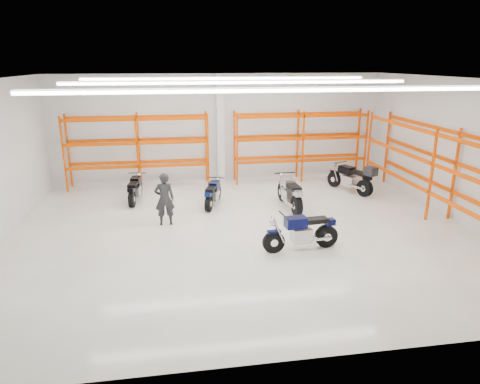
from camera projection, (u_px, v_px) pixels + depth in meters
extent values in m
plane|color=beige|center=(243.00, 231.00, 13.11)|extent=(14.00, 14.00, 0.00)
cube|color=silver|center=(220.00, 128.00, 18.11)|extent=(14.00, 0.02, 4.50)
cube|color=silver|center=(304.00, 241.00, 6.78)|extent=(14.00, 0.02, 4.50)
cube|color=silver|center=(461.00, 151.00, 13.49)|extent=(0.02, 12.00, 4.50)
cube|color=white|center=(243.00, 79.00, 11.78)|extent=(14.00, 12.00, 0.02)
cube|color=white|center=(266.00, 90.00, 8.98)|extent=(10.00, 0.22, 0.10)
cube|color=white|center=(240.00, 82.00, 12.29)|extent=(10.00, 0.22, 0.10)
cube|color=white|center=(227.00, 78.00, 15.12)|extent=(10.00, 0.22, 0.10)
cylinder|color=black|center=(274.00, 242.00, 11.52)|extent=(0.63, 0.18, 0.62)
cylinder|color=black|center=(326.00, 236.00, 11.89)|extent=(0.65, 0.25, 0.64)
cylinder|color=silver|center=(274.00, 242.00, 11.52)|extent=(0.22, 0.16, 0.21)
cylinder|color=silver|center=(326.00, 236.00, 11.89)|extent=(0.25, 0.23, 0.23)
cube|color=black|center=(274.00, 232.00, 11.42)|extent=(0.38, 0.19, 0.06)
cube|color=#B7B7BC|center=(301.00, 235.00, 11.67)|extent=(0.57, 0.42, 0.39)
cube|color=#A5A5AA|center=(314.00, 237.00, 11.80)|extent=(0.73, 0.19, 0.08)
cube|color=black|center=(296.00, 222.00, 11.51)|extent=(0.61, 0.41, 0.29)
cube|color=black|center=(315.00, 220.00, 11.65)|extent=(0.71, 0.37, 0.12)
cube|color=black|center=(330.00, 222.00, 11.78)|extent=(0.29, 0.25, 0.16)
cylinder|color=black|center=(284.00, 216.00, 11.36)|extent=(0.11, 0.72, 0.04)
sphere|color=silver|center=(273.00, 222.00, 11.34)|extent=(0.20, 0.20, 0.20)
cylinder|color=silver|center=(318.00, 239.00, 11.66)|extent=(0.78, 0.17, 0.09)
cylinder|color=black|center=(140.00, 188.00, 16.50)|extent=(0.18, 0.57, 0.56)
cylinder|color=black|center=(132.00, 199.00, 15.16)|extent=(0.24, 0.59, 0.58)
cylinder|color=silver|center=(140.00, 188.00, 16.50)|extent=(0.15, 0.20, 0.19)
cylinder|color=silver|center=(132.00, 199.00, 15.16)|extent=(0.21, 0.23, 0.20)
cube|color=black|center=(139.00, 181.00, 16.41)|extent=(0.18, 0.35, 0.06)
cube|color=#B7B7BC|center=(136.00, 191.00, 15.77)|extent=(0.39, 0.52, 0.35)
cube|color=#A5A5AA|center=(134.00, 196.00, 15.46)|extent=(0.19, 0.66, 0.07)
cube|color=black|center=(136.00, 180.00, 15.83)|extent=(0.38, 0.56, 0.26)
cube|color=black|center=(133.00, 184.00, 15.33)|extent=(0.35, 0.64, 0.11)
cube|color=black|center=(131.00, 190.00, 14.98)|extent=(0.23, 0.27, 0.15)
cylinder|color=black|center=(137.00, 173.00, 16.07)|extent=(0.65, 0.11, 0.03)
sphere|color=silver|center=(139.00, 175.00, 16.38)|extent=(0.18, 0.18, 0.18)
cylinder|color=silver|center=(129.00, 197.00, 15.42)|extent=(0.17, 0.70, 0.08)
cylinder|color=black|center=(218.00, 193.00, 15.98)|extent=(0.28, 0.54, 0.54)
cylinder|color=black|center=(209.00, 204.00, 14.72)|extent=(0.34, 0.58, 0.55)
cylinder|color=silver|center=(218.00, 193.00, 15.98)|extent=(0.18, 0.21, 0.18)
cylinder|color=silver|center=(209.00, 204.00, 14.72)|extent=(0.24, 0.25, 0.20)
cube|color=#051340|center=(218.00, 186.00, 15.90)|extent=(0.24, 0.35, 0.05)
cube|color=#B7B7BC|center=(213.00, 195.00, 15.30)|extent=(0.46, 0.55, 0.34)
cube|color=#A5A5AA|center=(211.00, 201.00, 15.00)|extent=(0.31, 0.63, 0.07)
cube|color=#051340|center=(214.00, 185.00, 15.35)|extent=(0.46, 0.57, 0.25)
cube|color=black|center=(211.00, 189.00, 14.88)|extent=(0.45, 0.65, 0.11)
cube|color=#051340|center=(208.00, 194.00, 14.55)|extent=(0.26, 0.29, 0.14)
cylinder|color=black|center=(216.00, 178.00, 15.58)|extent=(0.60, 0.24, 0.03)
sphere|color=silver|center=(218.00, 179.00, 15.87)|extent=(0.17, 0.17, 0.17)
cylinder|color=silver|center=(207.00, 201.00, 15.00)|extent=(0.30, 0.66, 0.08)
cylinder|color=black|center=(282.00, 192.00, 15.88)|extent=(0.17, 0.67, 0.67)
cylinder|color=black|center=(297.00, 206.00, 14.32)|extent=(0.24, 0.70, 0.69)
cylinder|color=silver|center=(282.00, 192.00, 15.88)|extent=(0.17, 0.23, 0.22)
cylinder|color=silver|center=(297.00, 206.00, 14.32)|extent=(0.24, 0.26, 0.24)
cube|color=#A0A0A6|center=(282.00, 183.00, 15.78)|extent=(0.19, 0.41, 0.07)
cube|color=#B7B7BC|center=(289.00, 195.00, 15.03)|extent=(0.43, 0.60, 0.42)
cube|color=#A5A5AA|center=(293.00, 202.00, 14.67)|extent=(0.18, 0.78, 0.09)
cube|color=#A0A0A6|center=(288.00, 182.00, 15.09)|extent=(0.41, 0.64, 0.31)
cube|color=black|center=(294.00, 187.00, 14.51)|extent=(0.37, 0.75, 0.13)
cube|color=#A0A0A6|center=(298.00, 193.00, 14.10)|extent=(0.26, 0.30, 0.18)
cylinder|color=black|center=(285.00, 173.00, 15.37)|extent=(0.78, 0.08, 0.04)
sphere|color=silver|center=(282.00, 175.00, 15.74)|extent=(0.21, 0.21, 0.21)
cylinder|color=silver|center=(289.00, 203.00, 14.59)|extent=(0.15, 0.84, 0.10)
cylinder|color=black|center=(334.00, 179.00, 17.60)|extent=(0.39, 0.63, 0.64)
cylinder|color=black|center=(365.00, 188.00, 16.32)|extent=(0.45, 0.68, 0.66)
cylinder|color=silver|center=(334.00, 179.00, 17.60)|extent=(0.23, 0.26, 0.21)
cylinder|color=silver|center=(365.00, 188.00, 16.32)|extent=(0.29, 0.30, 0.23)
cube|color=black|center=(335.00, 172.00, 17.50)|extent=(0.31, 0.42, 0.06)
cube|color=#B7B7BC|center=(350.00, 181.00, 16.90)|extent=(0.58, 0.66, 0.41)
cube|color=#A5A5AA|center=(357.00, 186.00, 16.61)|extent=(0.43, 0.73, 0.09)
cube|color=black|center=(347.00, 170.00, 16.93)|extent=(0.58, 0.69, 0.30)
cube|color=black|center=(358.00, 173.00, 16.46)|extent=(0.59, 0.77, 0.13)
cube|color=black|center=(367.00, 178.00, 16.13)|extent=(0.33, 0.35, 0.17)
cylinder|color=black|center=(340.00, 162.00, 17.15)|extent=(0.69, 0.35, 0.04)
sphere|color=silver|center=(334.00, 165.00, 17.46)|extent=(0.20, 0.20, 0.20)
cylinder|color=silver|center=(355.00, 187.00, 16.48)|extent=(0.42, 0.77, 0.10)
cube|color=black|center=(371.00, 171.00, 15.95)|extent=(0.50, 0.52, 0.32)
imported|color=black|center=(164.00, 199.00, 13.36)|extent=(0.65, 0.46, 1.70)
cube|color=white|center=(220.00, 129.00, 17.94)|extent=(0.32, 0.32, 4.50)
cube|color=#FF4100|center=(68.00, 151.00, 17.29)|extent=(0.07, 0.07, 3.00)
cube|color=#FF4100|center=(64.00, 155.00, 16.54)|extent=(0.07, 0.07, 3.00)
cube|color=#FF4100|center=(139.00, 149.00, 17.71)|extent=(0.07, 0.07, 3.00)
cube|color=#FF4100|center=(138.00, 153.00, 16.95)|extent=(0.07, 0.07, 3.00)
cube|color=#FF4100|center=(206.00, 147.00, 18.13)|extent=(0.07, 0.07, 3.00)
cube|color=#FF4100|center=(208.00, 150.00, 17.37)|extent=(0.07, 0.07, 3.00)
cube|color=#FF4100|center=(140.00, 162.00, 17.87)|extent=(5.60, 0.07, 0.12)
cube|color=#FF4100|center=(139.00, 166.00, 17.12)|extent=(5.60, 0.07, 0.12)
cube|color=#FF4100|center=(138.00, 140.00, 17.60)|extent=(5.60, 0.07, 0.12)
cube|color=#FF4100|center=(137.00, 143.00, 16.84)|extent=(5.60, 0.07, 0.12)
cube|color=#FF4100|center=(137.00, 117.00, 17.32)|extent=(5.60, 0.07, 0.12)
cube|color=#FF4100|center=(135.00, 119.00, 16.57)|extent=(5.60, 0.07, 0.12)
cube|color=#FF4100|center=(234.00, 146.00, 18.31)|extent=(0.07, 0.07, 3.00)
cube|color=#FF4100|center=(237.00, 150.00, 17.55)|extent=(0.07, 0.07, 3.00)
cube|color=#FF4100|center=(298.00, 144.00, 18.72)|extent=(0.07, 0.07, 3.00)
cube|color=#FF4100|center=(303.00, 147.00, 17.97)|extent=(0.07, 0.07, 3.00)
cube|color=#FF4100|center=(358.00, 142.00, 19.14)|extent=(0.07, 0.07, 3.00)
cube|color=#FF4100|center=(366.00, 146.00, 18.39)|extent=(0.07, 0.07, 3.00)
cube|color=#FF4100|center=(297.00, 157.00, 18.89)|extent=(5.60, 0.07, 0.12)
cube|color=#FF4100|center=(302.00, 161.00, 18.13)|extent=(5.60, 0.07, 0.12)
cube|color=#FF4100|center=(298.00, 135.00, 18.61)|extent=(5.60, 0.07, 0.12)
cube|color=#FF4100|center=(303.00, 139.00, 17.86)|extent=(5.60, 0.07, 0.12)
cube|color=#FF4100|center=(299.00, 114.00, 18.34)|extent=(5.60, 0.07, 0.12)
cube|color=#FF4100|center=(304.00, 116.00, 17.58)|extent=(5.60, 0.07, 0.12)
cube|color=#FF4100|center=(454.00, 175.00, 13.69)|extent=(0.07, 0.07, 3.00)
cube|color=#FF4100|center=(431.00, 176.00, 13.57)|extent=(0.07, 0.07, 3.00)
cube|color=#FF4100|center=(387.00, 148.00, 17.94)|extent=(0.07, 0.07, 3.00)
cube|color=#FF4100|center=(369.00, 148.00, 17.82)|extent=(0.07, 0.07, 3.00)
cube|color=#FF4100|center=(452.00, 191.00, 13.86)|extent=(0.07, 9.00, 0.12)
cube|color=#FF4100|center=(429.00, 192.00, 13.74)|extent=(0.07, 9.00, 0.12)
cube|color=#FF4100|center=(456.00, 163.00, 13.58)|extent=(0.07, 9.00, 0.12)
cube|color=#FF4100|center=(433.00, 164.00, 13.46)|extent=(0.07, 9.00, 0.12)
cube|color=#FF4100|center=(461.00, 134.00, 13.31)|extent=(0.07, 9.00, 0.12)
cube|color=#FF4100|center=(437.00, 134.00, 13.19)|extent=(0.07, 9.00, 0.12)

